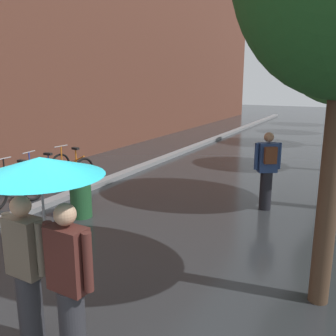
# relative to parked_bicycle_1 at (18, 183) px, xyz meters

# --- Properties ---
(kerb_strip) EXTENTS (0.30, 36.00, 0.12)m
(kerb_strip) POSITION_rel_parked_bicycle_1_xyz_m (1.06, 6.09, -0.32)
(kerb_strip) COLOR slate
(kerb_strip) RESTS_ON ground
(parked_bicycle_1) EXTENTS (1.10, 0.72, 0.96)m
(parked_bicycle_1) POSITION_rel_parked_bicycle_1_xyz_m (0.00, 0.00, 0.00)
(parked_bicycle_1) COLOR black
(parked_bicycle_1) RESTS_ON ground
(parked_bicycle_2) EXTENTS (1.14, 0.80, 0.96)m
(parked_bicycle_2) POSITION_rel_parked_bicycle_1_xyz_m (-0.11, 0.92, 0.00)
(parked_bicycle_2) COLOR black
(parked_bicycle_2) RESTS_ON ground
(parked_bicycle_3) EXTENTS (1.17, 0.84, 0.96)m
(parked_bicycle_3) POSITION_rel_parked_bicycle_1_xyz_m (-0.00, 1.90, 0.00)
(parked_bicycle_3) COLOR black
(parked_bicycle_3) RESTS_ON ground
(couple_under_umbrella) EXTENTS (1.21, 1.21, 2.11)m
(couple_under_umbrella) POSITION_rel_parked_bicycle_1_xyz_m (4.63, -3.54, 1.07)
(couple_under_umbrella) COLOR #2D2D33
(couple_under_umbrella) RESTS_ON ground
(litter_bin) EXTENTS (0.44, 0.44, 0.85)m
(litter_bin) POSITION_rel_parked_bicycle_1_xyz_m (2.22, -0.29, 0.05)
(litter_bin) COLOR #1E4C28
(litter_bin) RESTS_ON ground
(pedestrian_walking_midground) EXTENTS (0.51, 0.45, 1.72)m
(pedestrian_walking_midground) POSITION_rel_parked_bicycle_1_xyz_m (5.51, 1.97, 0.54)
(pedestrian_walking_midground) COLOR black
(pedestrian_walking_midground) RESTS_ON ground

